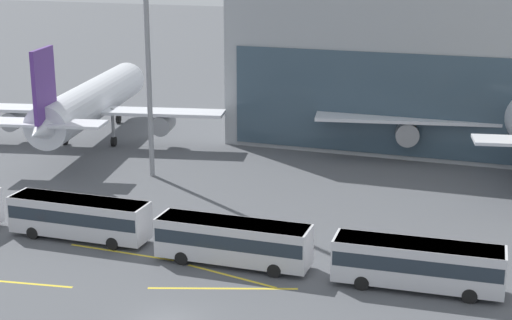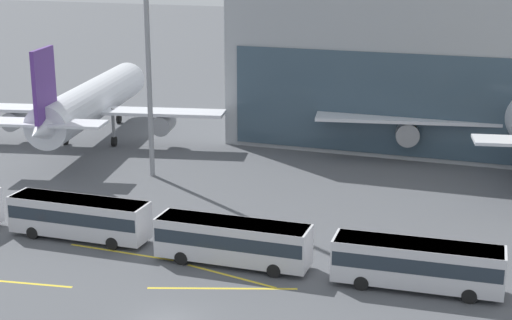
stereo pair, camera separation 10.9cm
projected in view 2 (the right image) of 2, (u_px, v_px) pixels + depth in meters
The scene contains 8 objects.
airliner_at_gate_near at pixel (90, 103), 89.13m from camera, with size 31.26×33.55×12.67m.
shuttle_bus_2 at pixel (79, 216), 61.27m from camera, with size 11.36×2.94×3.26m.
shuttle_bus_3 at pixel (233, 239), 56.40m from camera, with size 11.37×2.95×3.26m.
shuttle_bus_4 at pixel (417, 262), 52.41m from camera, with size 11.44×3.30×3.26m.
lane_stripe_0 at pixel (231, 276), 54.90m from camera, with size 7.45×0.25×0.01m, color yellow.
lane_stripe_1 at pixel (121, 252), 59.08m from camera, with size 8.82×0.25×0.01m, color yellow.
lane_stripe_2 at pixel (2, 281), 54.06m from camera, with size 10.35×0.25×0.01m, color yellow.
lane_stripe_3 at pixel (222, 288), 52.94m from camera, with size 10.17×0.25×0.01m, color yellow.
Camera 2 is at (19.68, -39.24, 22.76)m, focal length 55.00 mm.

